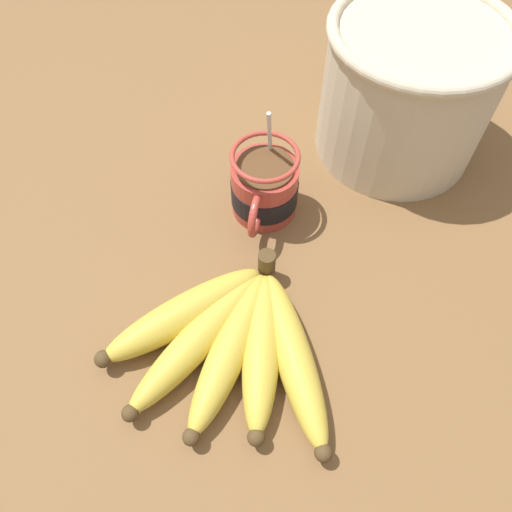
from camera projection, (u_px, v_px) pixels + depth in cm
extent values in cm
cube|color=brown|center=(226.00, 276.00, 61.09)|extent=(137.56, 137.56, 3.85)
cylinder|color=#B23D33|center=(264.00, 189.00, 61.35)|extent=(8.15, 8.15, 7.38)
cylinder|color=black|center=(264.00, 191.00, 61.72)|extent=(8.35, 8.35, 3.25)
torus|color=#B23D33|center=(256.00, 215.00, 57.92)|extent=(5.36, 0.90, 5.36)
cylinder|color=brown|center=(265.00, 167.00, 58.17)|extent=(6.95, 6.95, 0.40)
torus|color=#B23D33|center=(265.00, 156.00, 56.65)|extent=(8.15, 8.15, 0.60)
cylinder|color=silver|center=(270.00, 147.00, 59.32)|extent=(3.37, 0.50, 12.95)
ellipsoid|color=silver|center=(267.00, 192.00, 63.95)|extent=(3.00, 2.00, 0.80)
cylinder|color=#4C381E|center=(266.00, 264.00, 56.28)|extent=(2.00, 2.00, 3.00)
ellipsoid|color=gold|center=(185.00, 313.00, 53.91)|extent=(16.58, 16.33, 4.17)
sphere|color=#4C381E|center=(103.00, 359.00, 51.08)|extent=(1.88, 1.88, 1.88)
ellipsoid|color=gold|center=(201.00, 338.00, 52.50)|extent=(19.77, 12.45, 3.85)
sphere|color=#4C381E|center=(130.00, 413.00, 48.25)|extent=(1.73, 1.73, 1.73)
ellipsoid|color=gold|center=(231.00, 349.00, 51.85)|extent=(19.38, 6.70, 3.85)
sphere|color=#4C381E|center=(191.00, 437.00, 47.05)|extent=(1.73, 1.73, 1.73)
ellipsoid|color=gold|center=(261.00, 349.00, 51.82)|extent=(18.10, 6.59, 3.86)
sphere|color=#4C381E|center=(256.00, 437.00, 47.02)|extent=(1.74, 1.74, 1.74)
ellipsoid|color=gold|center=(293.00, 355.00, 51.45)|extent=(19.33, 12.34, 3.87)
sphere|color=#4C381E|center=(323.00, 453.00, 46.27)|extent=(1.74, 1.74, 1.74)
cylinder|color=beige|center=(406.00, 94.00, 63.43)|extent=(21.39, 21.39, 17.33)
torus|color=beige|center=(425.00, 31.00, 56.16)|extent=(22.46, 22.46, 1.50)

